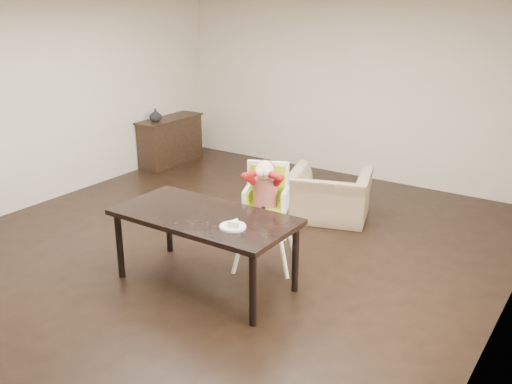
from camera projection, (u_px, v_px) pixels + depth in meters
ground at (216, 251)px, 6.49m from camera, size 7.00×7.00×0.00m
room_walls at (211, 88)px, 5.88m from camera, size 6.02×7.02×2.71m
dining_table at (204, 222)px, 5.56m from camera, size 1.80×0.90×0.75m
high_chair at (266, 191)px, 5.95m from camera, size 0.64×0.64×1.17m
plate at (233, 225)px, 5.21m from camera, size 0.29×0.29×0.07m
armchair at (330, 187)px, 7.26m from camera, size 1.14×0.91×0.87m
sideboard at (171, 141)px, 9.68m from camera, size 0.44×1.26×0.79m
vase at (156, 115)px, 9.26m from camera, size 0.24×0.25×0.20m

